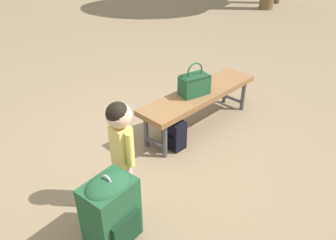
{
  "coord_description": "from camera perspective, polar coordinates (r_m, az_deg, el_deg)",
  "views": [
    {
      "loc": [
        2.37,
        1.58,
        2.07
      ],
      "look_at": [
        0.08,
        0.18,
        0.45
      ],
      "focal_mm": 35.04,
      "sensor_mm": 36.0,
      "label": 1
    }
  ],
  "objects": [
    {
      "name": "child_standing",
      "position": [
        2.54,
        -8.18,
        -3.4
      ],
      "size": [
        0.2,
        0.26,
        0.97
      ],
      "color": "#E5B2C6",
      "rests_on": "ground"
    },
    {
      "name": "backpack_small",
      "position": [
        3.44,
        1.08,
        -2.17
      ],
      "size": [
        0.23,
        0.25,
        0.37
      ],
      "color": "black",
      "rests_on": "ground"
    },
    {
      "name": "handbag",
      "position": [
        3.58,
        4.61,
        6.3
      ],
      "size": [
        0.37,
        0.3,
        0.37
      ],
      "color": "#1E4C2D",
      "rests_on": "park_bench"
    },
    {
      "name": "backpack_large",
      "position": [
        2.47,
        -9.94,
        -15.01
      ],
      "size": [
        0.4,
        0.36,
        0.62
      ],
      "color": "#1E4C2D",
      "rests_on": "ground"
    },
    {
      "name": "ground_plane",
      "position": [
        3.52,
        -1.88,
        -4.92
      ],
      "size": [
        40.0,
        40.0,
        0.0
      ],
      "primitive_type": "plane",
      "color": "#7F6B51",
      "rests_on": "ground"
    },
    {
      "name": "park_bench",
      "position": [
        3.72,
        5.56,
        4.15
      ],
      "size": [
        1.65,
        0.75,
        0.45
      ],
      "color": "brown",
      "rests_on": "ground"
    }
  ]
}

